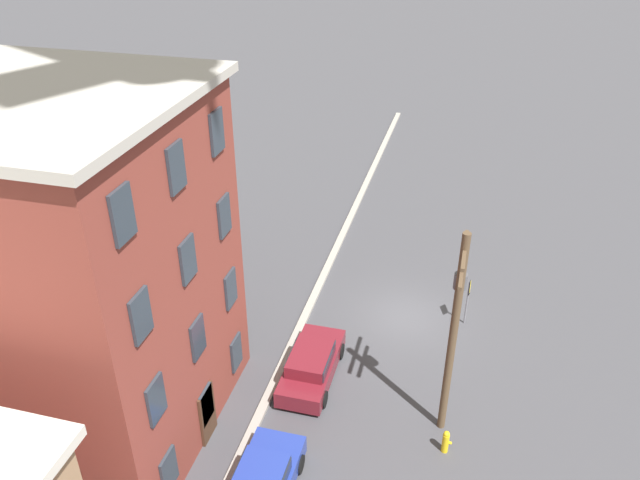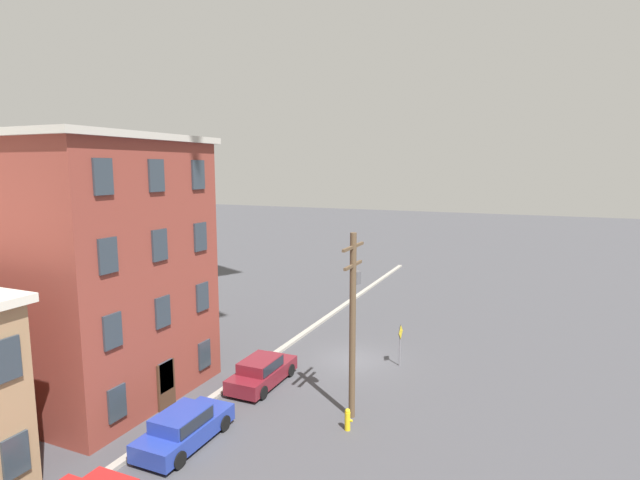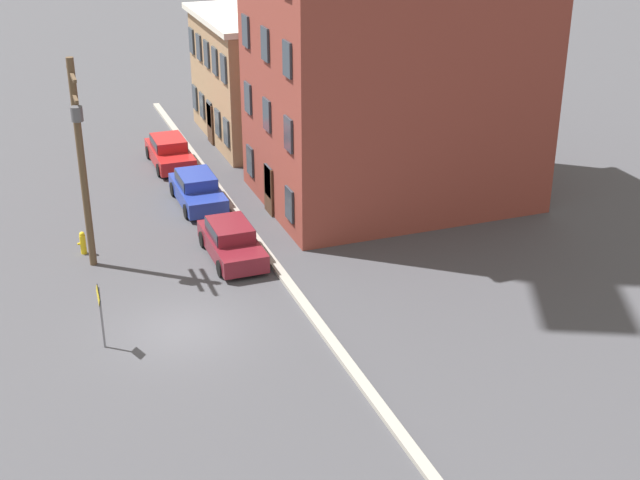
# 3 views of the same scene
# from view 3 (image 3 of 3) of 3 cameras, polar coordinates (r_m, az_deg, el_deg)

# --- Properties ---
(ground_plane) EXTENTS (200.00, 200.00, 0.00)m
(ground_plane) POSITION_cam_3_polar(r_m,az_deg,el_deg) (31.12, -8.82, -5.70)
(ground_plane) COLOR #424247
(kerb_strip) EXTENTS (56.00, 0.36, 0.16)m
(kerb_strip) POSITION_cam_3_polar(r_m,az_deg,el_deg) (32.09, -0.95, -4.23)
(kerb_strip) COLOR #9E998E
(kerb_strip) RESTS_ON ground_plane
(apartment_corner) EXTENTS (9.29, 11.15, 6.88)m
(apartment_corner) POSITION_cam_3_polar(r_m,az_deg,el_deg) (50.35, -1.15, 10.65)
(apartment_corner) COLOR #9E7A56
(apartment_corner) RESTS_ON ground_plane
(apartment_midblock) EXTENTS (9.20, 12.29, 12.45)m
(apartment_midblock) POSITION_cam_3_polar(r_m,az_deg,el_deg) (40.27, 4.77, 11.12)
(apartment_midblock) COLOR brown
(apartment_midblock) RESTS_ON ground_plane
(car_red) EXTENTS (4.40, 1.92, 1.43)m
(car_red) POSITION_cam_3_polar(r_m,az_deg,el_deg) (46.49, -9.61, 5.65)
(car_red) COLOR #B21E1E
(car_red) RESTS_ON ground_plane
(car_blue) EXTENTS (4.40, 1.92, 1.43)m
(car_blue) POSITION_cam_3_polar(r_m,az_deg,el_deg) (41.22, -7.86, 3.29)
(car_blue) COLOR #233899
(car_blue) RESTS_ON ground_plane
(car_maroon) EXTENTS (4.40, 1.92, 1.43)m
(car_maroon) POSITION_cam_3_polar(r_m,az_deg,el_deg) (35.77, -5.70, 0.01)
(car_maroon) COLOR maroon
(car_maroon) RESTS_ON ground_plane
(caution_sign) EXTENTS (0.85, 0.08, 2.37)m
(caution_sign) POSITION_cam_3_polar(r_m,az_deg,el_deg) (29.88, -13.91, -4.11)
(caution_sign) COLOR slate
(caution_sign) RESTS_ON ground_plane
(utility_pole) EXTENTS (2.40, 0.44, 8.26)m
(utility_pole) POSITION_cam_3_polar(r_m,az_deg,el_deg) (34.65, -15.06, 5.39)
(utility_pole) COLOR brown
(utility_pole) RESTS_ON ground_plane
(fire_hydrant) EXTENTS (0.24, 0.34, 0.96)m
(fire_hydrant) POSITION_cam_3_polar(r_m,az_deg,el_deg) (37.25, -14.94, -0.16)
(fire_hydrant) COLOR yellow
(fire_hydrant) RESTS_ON ground_plane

